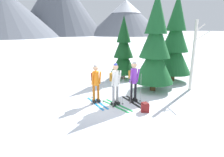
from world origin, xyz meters
name	(u,v)px	position (x,y,z in m)	size (l,w,h in m)	color
ground_plane	(109,104)	(0.00, 0.00, 0.00)	(400.00, 400.00, 0.00)	white
skier_in_orange	(96,82)	(-0.51, 0.35, 0.99)	(0.61, 1.72, 1.75)	#1E84D1
skier_in_white	(115,82)	(0.20, -0.22, 1.07)	(0.88, 1.75, 1.87)	green
skier_in_purple	(134,79)	(1.11, -0.11, 1.07)	(0.61, 1.78, 1.87)	black
pine_tree_near	(175,43)	(5.10, 2.40, 2.43)	(2.19, 2.19, 5.30)	#51381E
pine_tree_mid	(124,51)	(2.29, 3.89, 1.86)	(1.69, 1.69, 4.07)	#51381E
pine_tree_far	(155,47)	(2.86, 1.06, 2.33)	(2.11, 2.11, 5.09)	#51381E
birch_tree_tall	(194,55)	(4.86, 0.46, 1.94)	(1.03, 0.78, 3.72)	silver
backpack_on_snow_front	(145,107)	(1.10, -1.27, 0.19)	(0.39, 0.35, 0.38)	maroon
mountain_ridge_distant	(36,9)	(-4.42, 83.97, 11.17)	(111.41, 55.88, 29.45)	slate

